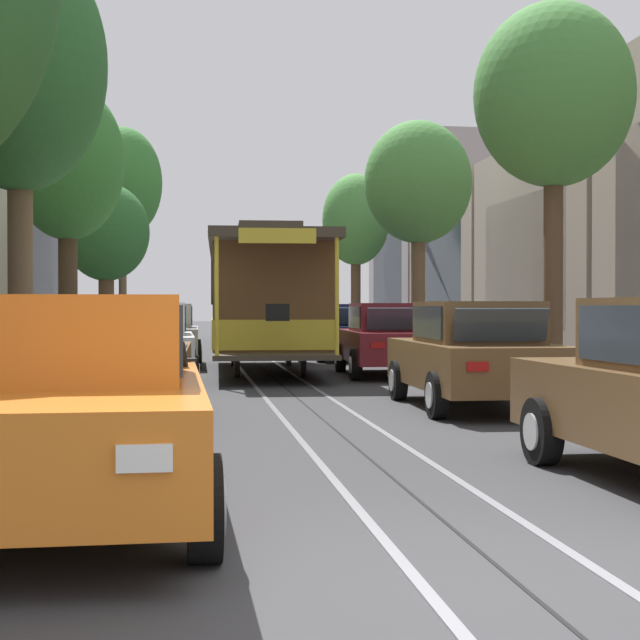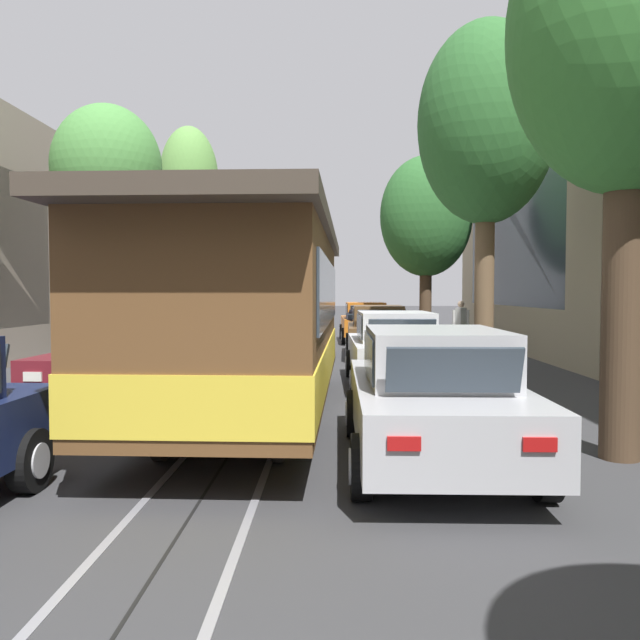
{
  "view_description": "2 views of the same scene",
  "coord_description": "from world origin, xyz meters",
  "px_view_note": "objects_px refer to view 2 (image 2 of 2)",
  "views": [
    {
      "loc": [
        -1.77,
        -4.86,
        1.5
      ],
      "look_at": [
        0.65,
        13.12,
        1.26
      ],
      "focal_mm": 54.96,
      "sensor_mm": 36.0,
      "label": 1
    },
    {
      "loc": [
        -1.27,
        27.43,
        2.01
      ],
      "look_at": [
        -0.84,
        5.35,
        1.01
      ],
      "focal_mm": 35.36,
      "sensor_mm": 36.0,
      "label": 2
    }
  ],
  "objects_px": {
    "street_tree_kerb_left_second": "(486,126)",
    "street_tree_kerb_left_near": "(426,218)",
    "street_tree_kerb_right_second": "(107,170)",
    "parked_car_brown_second_right": "(206,333)",
    "pedestrian_on_left_pavement": "(461,323)",
    "street_tree_kerb_right_near": "(189,183)",
    "cable_car_trolley": "(248,315)",
    "motorcycle_with_rider": "(352,328)",
    "parked_car_brown_second_left": "(378,331)",
    "parked_car_white_mid_left": "(394,348)",
    "parked_car_silver_fourth_left": "(433,396)",
    "parked_car_brown_near_right": "(238,322)",
    "parked_car_maroon_mid_right": "(124,358)",
    "street_tree_kerb_left_mid": "(628,36)",
    "fire_hydrant": "(146,346)",
    "parked_car_orange_near_left": "(365,322)"
  },
  "relations": [
    {
      "from": "street_tree_kerb_right_second",
      "to": "street_tree_kerb_left_second",
      "type": "bearing_deg",
      "value": 169.74
    },
    {
      "from": "parked_car_brown_near_right",
      "to": "street_tree_kerb_left_mid",
      "type": "relative_size",
      "value": 0.62
    },
    {
      "from": "parked_car_brown_second_left",
      "to": "parked_car_white_mid_left",
      "type": "height_order",
      "value": "same"
    },
    {
      "from": "parked_car_brown_second_right",
      "to": "parked_car_maroon_mid_right",
      "type": "distance_m",
      "value": 6.9
    },
    {
      "from": "parked_car_maroon_mid_right",
      "to": "pedestrian_on_left_pavement",
      "type": "bearing_deg",
      "value": -130.41
    },
    {
      "from": "parked_car_silver_fourth_left",
      "to": "street_tree_kerb_right_near",
      "type": "height_order",
      "value": "street_tree_kerb_right_near"
    },
    {
      "from": "street_tree_kerb_right_near",
      "to": "motorcycle_with_rider",
      "type": "relative_size",
      "value": 4.27
    },
    {
      "from": "parked_car_brown_near_right",
      "to": "street_tree_kerb_right_second",
      "type": "xyz_separation_m",
      "value": [
        2.03,
        8.68,
        4.3
      ]
    },
    {
      "from": "street_tree_kerb_left_near",
      "to": "fire_hydrant",
      "type": "distance_m",
      "value": 10.68
    },
    {
      "from": "street_tree_kerb_left_second",
      "to": "street_tree_kerb_right_second",
      "type": "height_order",
      "value": "street_tree_kerb_left_second"
    },
    {
      "from": "parked_car_orange_near_left",
      "to": "street_tree_kerb_right_near",
      "type": "xyz_separation_m",
      "value": [
        6.96,
        0.28,
        5.49
      ]
    },
    {
      "from": "parked_car_white_mid_left",
      "to": "fire_hydrant",
      "type": "height_order",
      "value": "parked_car_white_mid_left"
    },
    {
      "from": "parked_car_orange_near_left",
      "to": "parked_car_maroon_mid_right",
      "type": "distance_m",
      "value": 14.72
    },
    {
      "from": "pedestrian_on_left_pavement",
      "to": "parked_car_brown_near_right",
      "type": "bearing_deg",
      "value": -26.31
    },
    {
      "from": "parked_car_brown_second_right",
      "to": "fire_hydrant",
      "type": "height_order",
      "value": "parked_car_brown_second_right"
    },
    {
      "from": "street_tree_kerb_left_near",
      "to": "pedestrian_on_left_pavement",
      "type": "height_order",
      "value": "street_tree_kerb_left_near"
    },
    {
      "from": "parked_car_brown_second_left",
      "to": "parked_car_silver_fourth_left",
      "type": "distance_m",
      "value": 12.21
    },
    {
      "from": "parked_car_white_mid_left",
      "to": "parked_car_silver_fourth_left",
      "type": "bearing_deg",
      "value": 88.57
    },
    {
      "from": "cable_car_trolley",
      "to": "motorcycle_with_rider",
      "type": "distance_m",
      "value": 14.55
    },
    {
      "from": "parked_car_brown_near_right",
      "to": "parked_car_brown_second_left",
      "type": "bearing_deg",
      "value": 134.28
    },
    {
      "from": "parked_car_brown_second_right",
      "to": "street_tree_kerb_left_near",
      "type": "height_order",
      "value": "street_tree_kerb_left_near"
    },
    {
      "from": "parked_car_silver_fourth_left",
      "to": "parked_car_brown_near_right",
      "type": "xyz_separation_m",
      "value": [
        4.89,
        -17.46,
        0.0
      ]
    },
    {
      "from": "parked_car_orange_near_left",
      "to": "parked_car_brown_second_left",
      "type": "bearing_deg",
      "value": 90.95
    },
    {
      "from": "parked_car_white_mid_left",
      "to": "parked_car_brown_second_right",
      "type": "distance_m",
      "value": 6.98
    },
    {
      "from": "street_tree_kerb_right_second",
      "to": "pedestrian_on_left_pavement",
      "type": "bearing_deg",
      "value": -154.58
    },
    {
      "from": "parked_car_brown_second_right",
      "to": "pedestrian_on_left_pavement",
      "type": "relative_size",
      "value": 2.57
    },
    {
      "from": "parked_car_brown_second_right",
      "to": "parked_car_orange_near_left",
      "type": "bearing_deg",
      "value": -125.94
    },
    {
      "from": "parked_car_brown_second_right",
      "to": "street_tree_kerb_right_near",
      "type": "bearing_deg",
      "value": -73.56
    },
    {
      "from": "parked_car_white_mid_left",
      "to": "street_tree_kerb_left_second",
      "type": "height_order",
      "value": "street_tree_kerb_left_second"
    },
    {
      "from": "street_tree_kerb_left_second",
      "to": "street_tree_kerb_left_near",
      "type": "bearing_deg",
      "value": -89.2
    },
    {
      "from": "parked_car_brown_second_left",
      "to": "street_tree_kerb_right_near",
      "type": "height_order",
      "value": "street_tree_kerb_right_near"
    },
    {
      "from": "parked_car_white_mid_left",
      "to": "street_tree_kerb_right_second",
      "type": "height_order",
      "value": "street_tree_kerb_right_second"
    },
    {
      "from": "parked_car_brown_near_right",
      "to": "cable_car_trolley",
      "type": "distance_m",
      "value": 15.52
    },
    {
      "from": "parked_car_orange_near_left",
      "to": "street_tree_kerb_left_near",
      "type": "xyz_separation_m",
      "value": [
        -2.03,
        2.53,
        3.85
      ]
    },
    {
      "from": "cable_car_trolley",
      "to": "motorcycle_with_rider",
      "type": "xyz_separation_m",
      "value": [
        -2.02,
        -14.37,
        -1.01
      ]
    },
    {
      "from": "motorcycle_with_rider",
      "to": "pedestrian_on_left_pavement",
      "type": "distance_m",
      "value": 4.62
    },
    {
      "from": "parked_car_silver_fourth_left",
      "to": "pedestrian_on_left_pavement",
      "type": "relative_size",
      "value": 2.56
    },
    {
      "from": "street_tree_kerb_left_second",
      "to": "fire_hydrant",
      "type": "xyz_separation_m",
      "value": [
        8.93,
        -3.94,
        -5.31
      ]
    },
    {
      "from": "street_tree_kerb_right_near",
      "to": "pedestrian_on_left_pavement",
      "type": "relative_size",
      "value": 4.98
    },
    {
      "from": "street_tree_kerb_left_second",
      "to": "street_tree_kerb_right_near",
      "type": "height_order",
      "value": "street_tree_kerb_right_near"
    },
    {
      "from": "parked_car_maroon_mid_right",
      "to": "street_tree_kerb_left_mid",
      "type": "height_order",
      "value": "street_tree_kerb_left_mid"
    },
    {
      "from": "parked_car_maroon_mid_right",
      "to": "parked_car_white_mid_left",
      "type": "bearing_deg",
      "value": -158.27
    },
    {
      "from": "street_tree_kerb_left_second",
      "to": "parked_car_brown_second_right",
      "type": "bearing_deg",
      "value": -28.36
    },
    {
      "from": "parked_car_maroon_mid_right",
      "to": "street_tree_kerb_right_near",
      "type": "bearing_deg",
      "value": -82.22
    },
    {
      "from": "parked_car_white_mid_left",
      "to": "parked_car_brown_near_right",
      "type": "bearing_deg",
      "value": -66.03
    },
    {
      "from": "parked_car_brown_near_right",
      "to": "street_tree_kerb_right_near",
      "type": "xyz_separation_m",
      "value": [
        1.93,
        -0.13,
        5.49
      ]
    },
    {
      "from": "parked_car_brown_near_right",
      "to": "street_tree_kerb_right_second",
      "type": "bearing_deg",
      "value": 76.86
    },
    {
      "from": "parked_car_silver_fourth_left",
      "to": "fire_hydrant",
      "type": "bearing_deg",
      "value": -58.98
    },
    {
      "from": "parked_car_brown_second_right",
      "to": "cable_car_trolley",
      "type": "distance_m",
      "value": 9.18
    },
    {
      "from": "parked_car_brown_near_right",
      "to": "pedestrian_on_left_pavement",
      "type": "xyz_separation_m",
      "value": [
        -7.96,
        3.94,
        0.17
      ]
    }
  ]
}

